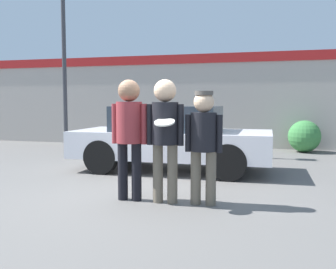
% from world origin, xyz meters
% --- Properties ---
extents(ground_plane, '(56.00, 56.00, 0.00)m').
position_xyz_m(ground_plane, '(0.00, 0.00, 0.00)').
color(ground_plane, '#5B5956').
extents(storefront_building, '(24.00, 0.22, 3.07)m').
position_xyz_m(storefront_building, '(0.00, 6.90, 1.56)').
color(storefront_building, '#B2A89E').
rests_on(storefront_building, ground).
extents(person_left, '(0.55, 0.38, 1.81)m').
position_xyz_m(person_left, '(-0.17, -0.28, 1.10)').
color(person_left, black).
rests_on(person_left, ground).
extents(person_middle_with_frisbee, '(0.55, 0.61, 1.80)m').
position_xyz_m(person_middle_with_frisbee, '(0.39, -0.29, 1.10)').
color(person_middle_with_frisbee, '#665B4C').
rests_on(person_middle_with_frisbee, ground).
extents(person_right, '(0.54, 0.37, 1.63)m').
position_xyz_m(person_right, '(0.95, -0.25, 0.98)').
color(person_right, '#665B4C').
rests_on(person_right, ground).
extents(parked_car_near, '(4.20, 1.82, 1.39)m').
position_xyz_m(parked_car_near, '(-0.20, 2.31, 0.72)').
color(parked_car_near, silver).
rests_on(parked_car_near, ground).
extents(street_lamp, '(1.11, 0.35, 6.97)m').
position_xyz_m(street_lamp, '(-3.74, 4.26, 4.16)').
color(street_lamp, '#38383D').
rests_on(street_lamp, ground).
extents(shrub, '(0.95, 0.95, 0.95)m').
position_xyz_m(shrub, '(2.88, 6.23, 0.47)').
color(shrub, '#387A3D').
rests_on(shrub, ground).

